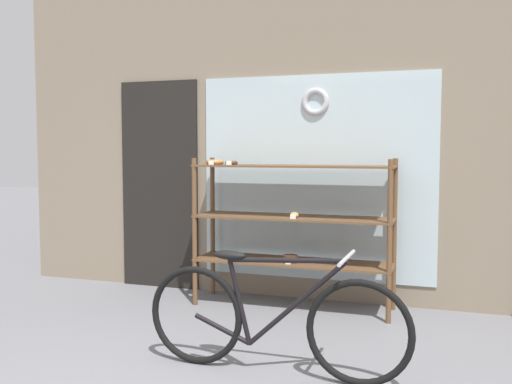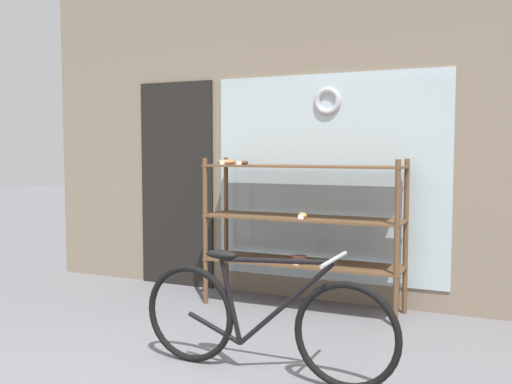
{
  "view_description": "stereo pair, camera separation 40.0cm",
  "coord_description": "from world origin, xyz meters",
  "views": [
    {
      "loc": [
        1.37,
        -2.51,
        1.41
      ],
      "look_at": [
        0.04,
        1.44,
        1.1
      ],
      "focal_mm": 40.0,
      "sensor_mm": 36.0,
      "label": 1
    },
    {
      "loc": [
        1.74,
        -2.36,
        1.41
      ],
      "look_at": [
        0.04,
        1.44,
        1.1
      ],
      "focal_mm": 40.0,
      "sensor_mm": 36.0,
      "label": 2
    }
  ],
  "objects": [
    {
      "name": "bicycle",
      "position": [
        0.35,
        0.83,
        0.35
      ],
      "size": [
        1.72,
        0.46,
        0.78
      ],
      "rotation": [
        0.0,
        0.0,
        -0.02
      ],
      "color": "black",
      "rests_on": "ground_plane"
    },
    {
      "name": "storefront_facade",
      "position": [
        -0.03,
        2.72,
        1.85
      ],
      "size": [
        5.87,
        0.13,
        3.79
      ],
      "color": "gray",
      "rests_on": "ground_plane"
    },
    {
      "name": "display_case",
      "position": [
        0.05,
        2.35,
        0.81
      ],
      "size": [
        1.77,
        0.46,
        1.33
      ],
      "color": "brown",
      "rests_on": "ground_plane"
    }
  ]
}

